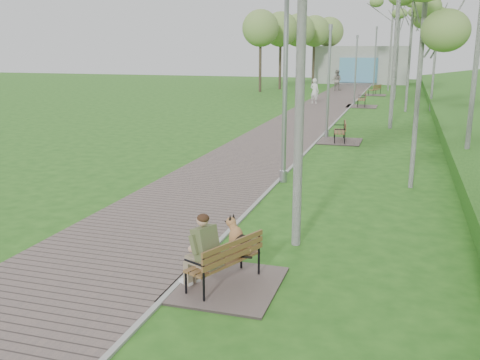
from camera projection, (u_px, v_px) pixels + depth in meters
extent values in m
plane|color=#275D1A|center=(232.00, 229.00, 11.87)|extent=(120.00, 120.00, 0.00)
cube|color=#695955|center=(314.00, 113.00, 32.30)|extent=(3.50, 67.00, 0.04)
cube|color=#999993|center=(343.00, 114.00, 31.80)|extent=(0.10, 67.00, 0.05)
cube|color=#9E9E99|center=(361.00, 65.00, 59.11)|extent=(10.00, 5.00, 4.00)
cube|color=#5697BF|center=(358.00, 70.00, 56.82)|extent=(4.00, 0.20, 2.60)
cube|color=#695955|center=(226.00, 285.00, 9.06)|extent=(1.76, 1.95, 0.04)
cube|color=brown|center=(223.00, 261.00, 8.97)|extent=(1.00, 1.51, 0.04)
cube|color=brown|center=(234.00, 250.00, 8.76)|extent=(0.63, 1.35, 0.32)
cube|color=#695955|center=(340.00, 141.00, 22.75)|extent=(1.76, 1.95, 0.04)
cube|color=brown|center=(339.00, 132.00, 22.67)|extent=(0.63, 1.51, 0.04)
cube|color=brown|center=(345.00, 125.00, 22.57)|extent=(0.24, 1.45, 0.32)
cube|color=#695955|center=(362.00, 106.00, 35.99)|extent=(1.99, 2.21, 0.04)
cube|color=brown|center=(361.00, 99.00, 35.89)|extent=(0.61, 1.69, 0.04)
cube|color=brown|center=(366.00, 95.00, 35.76)|extent=(0.16, 1.66, 0.36)
cube|color=#695955|center=(375.00, 95.00, 44.44)|extent=(1.79, 1.99, 0.04)
cube|color=brown|center=(374.00, 90.00, 44.35)|extent=(0.97, 1.55, 0.04)
cube|color=brown|center=(377.00, 87.00, 44.14)|extent=(0.59, 1.40, 0.33)
cylinder|color=#95979C|center=(283.00, 176.00, 15.98)|extent=(0.23, 0.23, 0.34)
cylinder|color=#95979C|center=(285.00, 85.00, 15.33)|extent=(0.14, 0.14, 5.72)
cylinder|color=#95979C|center=(326.00, 135.00, 23.73)|extent=(0.19, 0.19, 0.28)
cylinder|color=#95979C|center=(328.00, 84.00, 23.20)|extent=(0.11, 0.11, 4.70)
cylinder|color=#95979C|center=(331.00, 27.00, 22.62)|extent=(0.17, 0.17, 0.24)
cylinder|color=#95979C|center=(354.00, 102.00, 37.44)|extent=(0.18, 0.18, 0.27)
cylinder|color=#95979C|center=(356.00, 71.00, 36.92)|extent=(0.11, 0.11, 4.55)
cylinder|color=#95979C|center=(357.00, 37.00, 36.35)|extent=(0.16, 0.16, 0.23)
cylinder|color=#95979C|center=(374.00, 85.00, 54.60)|extent=(0.23, 0.23, 0.34)
cylinder|color=#95979C|center=(375.00, 58.00, 53.95)|extent=(0.14, 0.14, 5.70)
cylinder|color=#95979C|center=(377.00, 28.00, 53.24)|extent=(0.21, 0.21, 0.28)
imported|color=white|center=(315.00, 91.00, 37.46)|extent=(0.77, 0.64, 1.79)
imported|color=gray|center=(337.00, 81.00, 48.45)|extent=(1.01, 0.84, 1.90)
cylinder|color=silver|center=(301.00, 38.00, 9.96)|extent=(0.19, 0.19, 8.18)
cylinder|color=silver|center=(420.00, 73.00, 14.58)|extent=(0.16, 0.16, 6.47)
cylinder|color=silver|center=(397.00, 20.00, 25.24)|extent=(0.19, 0.19, 10.32)
cylinder|color=silver|center=(410.00, 43.00, 32.23)|extent=(0.18, 0.18, 8.31)
cylinder|color=silver|center=(436.00, 44.00, 32.71)|extent=(0.17, 0.17, 8.24)
cylinder|color=silver|center=(398.00, 41.00, 39.65)|extent=(0.16, 0.16, 8.66)
ellipsoid|color=#7FA14E|center=(401.00, 2.00, 38.97)|extent=(2.31, 2.31, 3.81)
cylinder|color=silver|center=(392.00, 35.00, 48.12)|extent=(0.21, 0.21, 9.87)
cylinder|color=silver|center=(421.00, 37.00, 47.91)|extent=(0.17, 0.17, 9.50)
ellipsoid|color=#7FA14E|center=(424.00, 2.00, 47.18)|extent=(2.43, 2.43, 4.18)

